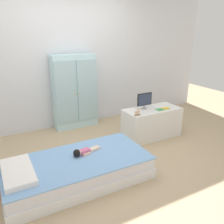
% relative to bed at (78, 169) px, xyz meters
% --- Properties ---
extents(ground_plane, '(10.00, 10.00, 0.02)m').
position_rel_bed_xyz_m(ground_plane, '(0.50, 0.30, -0.15)').
color(ground_plane, tan).
extents(back_wall, '(6.40, 0.05, 2.70)m').
position_rel_bed_xyz_m(back_wall, '(0.50, 1.87, 1.21)').
color(back_wall, silver).
rests_on(back_wall, ground_plane).
extents(bed, '(1.78, 0.88, 0.29)m').
position_rel_bed_xyz_m(bed, '(0.00, 0.00, 0.00)').
color(bed, white).
rests_on(bed, ground_plane).
extents(pillow, '(0.32, 0.63, 0.06)m').
position_rel_bed_xyz_m(pillow, '(-0.69, 0.00, 0.18)').
color(pillow, white).
rests_on(pillow, bed).
extents(doll, '(0.39, 0.16, 0.10)m').
position_rel_bed_xyz_m(doll, '(0.09, 0.08, 0.18)').
color(doll, '#D6668E').
rests_on(doll, bed).
extents(wardrobe, '(0.81, 0.31, 1.39)m').
position_rel_bed_xyz_m(wardrobe, '(0.59, 1.69, 0.55)').
color(wardrobe, silver).
rests_on(wardrobe, ground_plane).
extents(tv_stand, '(1.00, 0.46, 0.51)m').
position_rel_bed_xyz_m(tv_stand, '(1.61, 0.62, 0.11)').
color(tv_stand, silver).
rests_on(tv_stand, ground_plane).
extents(tv_monitor, '(0.28, 0.10, 0.28)m').
position_rel_bed_xyz_m(tv_monitor, '(1.49, 0.70, 0.52)').
color(tv_monitor, '#99999E').
rests_on(tv_monitor, tv_stand).
extents(rocking_horse_toy, '(0.10, 0.04, 0.12)m').
position_rel_bed_xyz_m(rocking_horse_toy, '(1.20, 0.47, 0.43)').
color(rocking_horse_toy, '#8E6642').
rests_on(rocking_horse_toy, tv_stand).
extents(book_green, '(0.12, 0.10, 0.01)m').
position_rel_bed_xyz_m(book_green, '(1.68, 0.52, 0.37)').
color(book_green, '#429E51').
rests_on(book_green, tv_stand).
extents(book_yellow, '(0.13, 0.09, 0.01)m').
position_rel_bed_xyz_m(book_yellow, '(1.81, 0.52, 0.37)').
color(book_yellow, gold).
rests_on(book_yellow, tv_stand).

